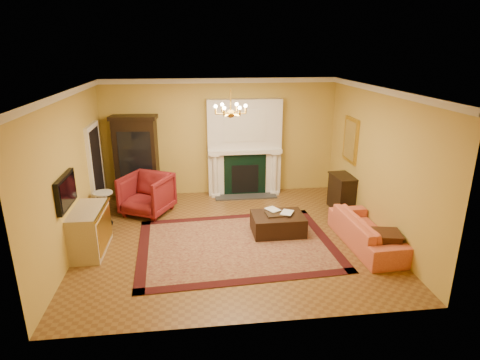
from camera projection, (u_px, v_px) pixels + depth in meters
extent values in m
cube|color=brown|center=(232.00, 237.00, 8.29)|extent=(6.00, 5.50, 0.02)
cube|color=white|center=(230.00, 89.00, 7.33)|extent=(6.00, 5.50, 0.02)
cube|color=gold|center=(221.00, 137.00, 10.41)|extent=(6.00, 0.02, 3.00)
cube|color=gold|center=(252.00, 228.00, 5.21)|extent=(6.00, 0.02, 3.00)
cube|color=gold|center=(71.00, 173.00, 7.47)|extent=(0.02, 5.50, 3.00)
cube|color=gold|center=(378.00, 162.00, 8.15)|extent=(0.02, 5.50, 3.00)
cube|color=silver|center=(244.00, 148.00, 10.40)|extent=(1.90, 0.32, 2.50)
cube|color=silver|center=(245.00, 126.00, 10.05)|extent=(1.10, 0.01, 0.80)
cube|color=black|center=(245.00, 175.00, 10.46)|extent=(1.10, 0.02, 1.10)
cube|color=black|center=(245.00, 179.00, 10.49)|extent=(0.70, 0.02, 0.75)
cube|color=#333333|center=(246.00, 196.00, 10.51)|extent=(1.60, 0.50, 0.04)
cube|color=silver|center=(245.00, 151.00, 10.36)|extent=(1.90, 0.44, 0.10)
cylinder|color=silver|center=(215.00, 175.00, 10.35)|extent=(0.14, 0.14, 1.18)
cylinder|color=silver|center=(274.00, 173.00, 10.53)|extent=(0.14, 0.14, 1.18)
cube|color=silver|center=(220.00, 81.00, 9.91)|extent=(6.00, 0.08, 0.12)
cube|color=silver|center=(63.00, 95.00, 7.02)|extent=(0.08, 5.50, 0.12)
cube|color=silver|center=(384.00, 90.00, 7.69)|extent=(0.08, 5.50, 0.12)
cube|color=silver|center=(96.00, 170.00, 9.22)|extent=(0.08, 1.05, 2.10)
cube|color=black|center=(98.00, 171.00, 9.23)|extent=(0.02, 0.85, 1.95)
cube|color=black|center=(66.00, 191.00, 6.96)|extent=(0.08, 0.95, 0.58)
cube|color=black|center=(68.00, 191.00, 6.96)|extent=(0.01, 0.85, 0.48)
cube|color=gold|center=(351.00, 140.00, 9.42)|extent=(0.05, 0.76, 1.05)
cube|color=white|center=(350.00, 140.00, 9.42)|extent=(0.01, 0.62, 0.90)
cylinder|color=#BA9033|center=(231.00, 100.00, 7.40)|extent=(0.03, 0.03, 0.40)
sphere|color=#BA9033|center=(231.00, 114.00, 7.48)|extent=(0.16, 0.16, 0.16)
sphere|color=#FFE5B2|center=(246.00, 106.00, 7.47)|extent=(0.07, 0.07, 0.07)
sphere|color=#FFE5B2|center=(237.00, 104.00, 7.68)|extent=(0.07, 0.07, 0.07)
sphere|color=#FFE5B2|center=(222.00, 104.00, 7.65)|extent=(0.07, 0.07, 0.07)
sphere|color=#FFE5B2|center=(216.00, 106.00, 7.40)|extent=(0.07, 0.07, 0.07)
sphere|color=#FFE5B2|center=(224.00, 108.00, 7.19)|extent=(0.07, 0.07, 0.07)
sphere|color=#FFE5B2|center=(240.00, 108.00, 7.22)|extent=(0.07, 0.07, 0.07)
cube|color=#460F14|center=(236.00, 244.00, 7.96)|extent=(3.98, 3.08, 0.02)
cube|color=black|center=(137.00, 160.00, 10.06)|extent=(1.07, 0.56, 2.06)
imported|color=maroon|center=(147.00, 193.00, 9.31)|extent=(1.32, 1.29, 1.03)
cylinder|color=black|center=(106.00, 223.00, 8.87)|extent=(0.30, 0.30, 0.04)
cylinder|color=black|center=(104.00, 208.00, 8.76)|extent=(0.06, 0.06, 0.68)
cylinder|color=silver|center=(103.00, 193.00, 8.65)|extent=(0.42, 0.42, 0.03)
cube|color=#BEAD8B|center=(90.00, 230.00, 7.59)|extent=(0.57, 1.17, 0.87)
imported|color=#E57748|center=(368.00, 226.00, 7.82)|extent=(0.70, 2.08, 0.80)
cube|color=#37190F|center=(385.00, 246.00, 7.35)|extent=(0.53, 0.53, 0.51)
cube|color=black|center=(342.00, 193.00, 9.59)|extent=(0.48, 0.77, 0.82)
cube|color=black|center=(278.00, 224.00, 8.39)|extent=(1.07, 0.78, 0.40)
cube|color=black|center=(277.00, 214.00, 8.35)|extent=(0.48, 0.39, 0.03)
imported|color=gray|center=(269.00, 205.00, 8.38)|extent=(0.21, 0.13, 0.30)
imported|color=gray|center=(282.00, 205.00, 8.33)|extent=(0.21, 0.13, 0.31)
cylinder|color=gray|center=(221.00, 148.00, 10.26)|extent=(0.12, 0.12, 0.10)
cone|color=#103D15|center=(221.00, 139.00, 10.19)|extent=(0.18, 0.18, 0.37)
cylinder|color=gray|center=(273.00, 146.00, 10.42)|extent=(0.11, 0.11, 0.09)
cone|color=#103D15|center=(273.00, 138.00, 10.35)|extent=(0.16, 0.16, 0.34)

